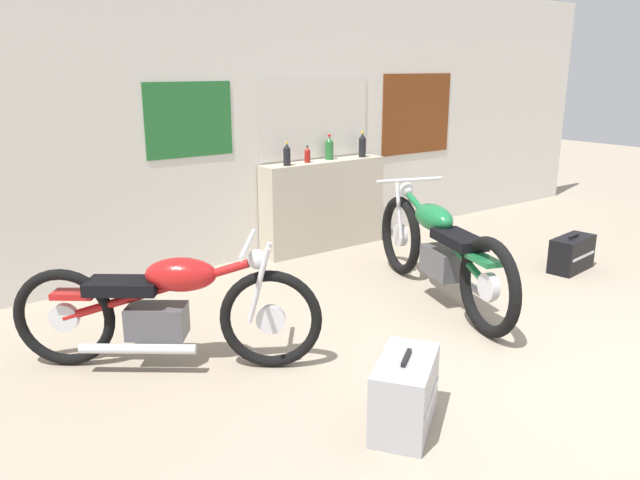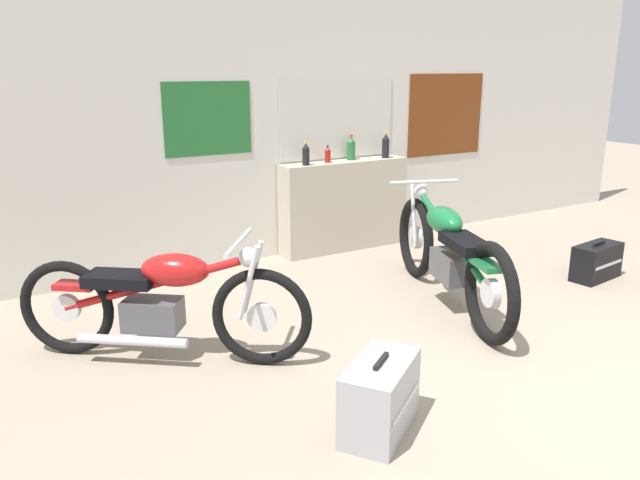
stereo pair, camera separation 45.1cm
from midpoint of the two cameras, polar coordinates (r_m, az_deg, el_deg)
name	(u,v)px [view 2 (the right image)]	position (r m, az deg, el deg)	size (l,w,h in m)	color
ground_plane	(597,394)	(4.35, 26.80, -12.55)	(24.00, 24.00, 0.00)	gray
wall_back	(305,120)	(6.55, 0.64, 10.95)	(10.00, 0.07, 2.80)	silver
sill_counter	(344,206)	(6.74, 4.12, 3.14)	(1.47, 0.28, 0.96)	#B7AD99
bottle_leftmost	(306,155)	(6.33, 0.75, 7.80)	(0.07, 0.07, 0.24)	black
bottle_left_center	(328,155)	(6.52, 2.70, 7.76)	(0.06, 0.06, 0.18)	maroon
bottle_center	(351,149)	(6.73, 4.79, 8.31)	(0.09, 0.09, 0.27)	#23662D
bottle_right_center	(386,146)	(6.92, 7.90, 8.49)	(0.08, 0.08, 0.29)	black
motorcycle_red	(161,301)	(4.25, -11.40, -5.51)	(1.65, 1.30, 0.86)	black
motorcycle_green	(449,253)	(5.28, 14.12, -1.18)	(0.91, 2.18, 0.95)	black
hard_case_black	(596,262)	(6.47, 25.82, -1.83)	(0.55, 0.30, 0.36)	black
hard_case_silver	(380,397)	(3.51, 9.30, -14.09)	(0.62, 0.55, 0.43)	#9E9EA3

